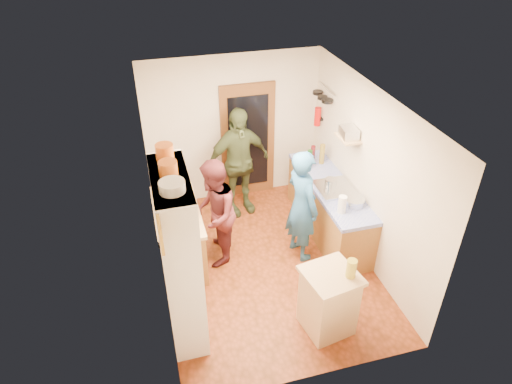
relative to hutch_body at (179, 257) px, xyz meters
name	(u,v)px	position (x,y,z in m)	size (l,w,h in m)	color
floor	(265,263)	(1.30, 0.80, -1.11)	(3.00, 4.00, 0.02)	brown
ceiling	(268,100)	(1.30, 0.80, 1.51)	(3.00, 4.00, 0.02)	silver
wall_back	(233,129)	(1.30, 2.81, 0.20)	(3.00, 0.02, 2.60)	beige
wall_front	(323,297)	(1.30, -1.21, 0.20)	(3.00, 0.02, 2.60)	beige
wall_left	(153,208)	(-0.21, 0.80, 0.20)	(0.02, 4.00, 2.60)	beige
wall_right	(367,176)	(2.81, 0.80, 0.20)	(0.02, 4.00, 2.60)	beige
door_frame	(248,141)	(1.55, 2.77, -0.05)	(0.95, 0.06, 2.10)	brown
door_glass	(248,142)	(1.55, 2.74, -0.05)	(0.70, 0.02, 1.70)	black
hutch_body	(179,257)	(0.00, 0.00, 0.00)	(0.40, 1.20, 2.20)	white
hutch_top_shelf	(170,179)	(0.00, 0.00, 1.08)	(0.40, 1.14, 0.04)	white
plate_stack	(172,187)	(0.00, -0.28, 1.16)	(0.26, 0.26, 0.11)	white
orange_pot_a	(168,168)	(0.00, 0.05, 1.18)	(0.20, 0.20, 0.16)	orange
orange_pot_b	(165,152)	(0.00, 0.40, 1.19)	(0.20, 0.20, 0.18)	orange
left_counter_base	(179,236)	(0.10, 1.25, -0.68)	(0.60, 1.40, 0.85)	#955F28
left_counter_top	(176,211)	(0.10, 1.25, -0.23)	(0.64, 1.44, 0.05)	tan
toaster	(184,226)	(0.15, 0.74, -0.12)	(0.21, 0.14, 0.16)	white
kettle	(173,211)	(0.05, 1.10, -0.10)	(0.17, 0.17, 0.19)	white
orange_bowl	(180,199)	(0.18, 1.46, -0.15)	(0.21, 0.21, 0.09)	orange
chopping_board	(173,188)	(0.12, 1.82, -0.19)	(0.30, 0.22, 0.03)	tan
right_counter_base	(328,210)	(2.50, 1.30, -0.68)	(0.60, 2.20, 0.84)	#955F28
right_counter_top	(331,186)	(2.50, 1.30, -0.23)	(0.62, 2.22, 0.06)	#2233BC
hob	(335,188)	(2.50, 1.15, -0.18)	(0.55, 0.58, 0.04)	silver
pot_on_hob	(331,182)	(2.45, 1.22, -0.10)	(0.18, 0.18, 0.12)	silver
bottle_a	(309,159)	(2.35, 1.87, -0.04)	(0.08, 0.08, 0.33)	#143F14
bottle_b	(313,154)	(2.48, 2.05, -0.05)	(0.07, 0.07, 0.29)	#591419
bottle_c	(322,154)	(2.61, 1.96, -0.03)	(0.09, 0.09, 0.34)	olive
paper_towel	(342,204)	(2.35, 0.58, -0.07)	(0.12, 0.12, 0.26)	white
mixing_bowl	(354,202)	(2.60, 0.70, -0.14)	(0.29, 0.29, 0.11)	silver
island_base	(328,303)	(1.71, -0.56, -0.67)	(0.55, 0.55, 0.86)	tan
island_top	(331,276)	(1.71, -0.56, -0.22)	(0.62, 0.62, 0.05)	tan
cutting_board	(326,274)	(1.65, -0.52, -0.21)	(0.35, 0.28, 0.02)	white
oil_jar	(351,268)	(1.91, -0.65, -0.07)	(0.12, 0.12, 0.24)	#AD9E2D
pan_rail	(327,89)	(2.76, 2.33, 0.95)	(0.02, 0.02, 0.65)	silver
pan_hang_a	(327,101)	(2.70, 2.15, 0.82)	(0.18, 0.18, 0.05)	black
pan_hang_b	(322,97)	(2.70, 2.35, 0.80)	(0.16, 0.16, 0.05)	black
pan_hang_c	(318,93)	(2.70, 2.55, 0.81)	(0.17, 0.17, 0.05)	black
wall_shelf	(348,138)	(2.67, 1.25, 0.60)	(0.26, 0.42, 0.03)	tan
radio	(349,132)	(2.67, 1.25, 0.69)	(0.22, 0.30, 0.15)	silver
ext_bracket	(321,119)	(2.77, 2.50, 0.35)	(0.06, 0.10, 0.04)	black
fire_extinguisher	(318,117)	(2.71, 2.50, 0.40)	(0.11, 0.11, 0.32)	red
picture_frame	(161,235)	(-0.18, -0.75, 0.95)	(0.03, 0.25, 0.30)	gold
person_hob	(305,206)	(1.91, 0.88, -0.21)	(0.65, 0.42, 1.77)	#25568C
person_left	(216,212)	(0.66, 1.14, -0.26)	(0.81, 0.63, 1.67)	#4E1C1F
person_back	(239,162)	(1.26, 2.25, -0.14)	(1.12, 0.47, 1.91)	#364024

